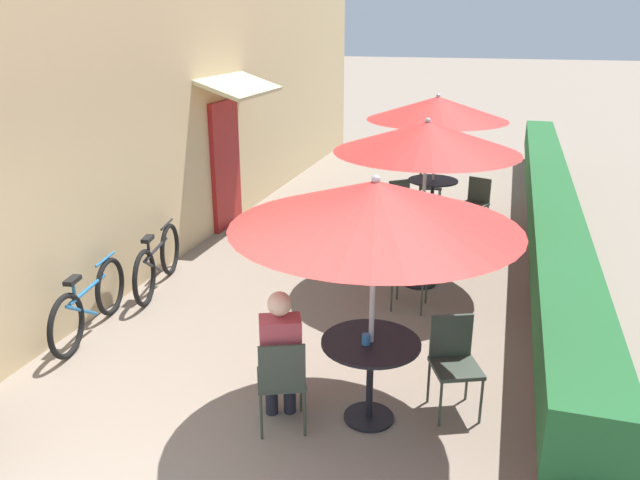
# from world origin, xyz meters

# --- Properties ---
(cafe_facade_wall) EXTENTS (0.98, 14.22, 4.20)m
(cafe_facade_wall) POSITION_xyz_m (-2.54, 6.97, 2.09)
(cafe_facade_wall) COLOR #D6B784
(cafe_facade_wall) RESTS_ON ground_plane
(planter_hedge) EXTENTS (0.60, 13.22, 1.01)m
(planter_hedge) POSITION_xyz_m (2.75, 7.01, 0.54)
(planter_hedge) COLOR gray
(planter_hedge) RESTS_ON ground_plane
(patio_table_near) EXTENTS (0.84, 0.84, 0.76)m
(patio_table_near) POSITION_xyz_m (1.11, 1.72, 0.57)
(patio_table_near) COLOR black
(patio_table_near) RESTS_ON ground_plane
(patio_umbrella_near) EXTENTS (2.31, 2.31, 2.19)m
(patio_umbrella_near) POSITION_xyz_m (1.11, 1.72, 1.96)
(patio_umbrella_near) COLOR #B7B7BC
(patio_umbrella_near) RESTS_ON ground_plane
(cafe_chair_near_left) EXTENTS (0.53, 0.53, 0.87)m
(cafe_chair_near_left) POSITION_xyz_m (0.44, 1.34, 0.52)
(cafe_chair_near_left) COLOR #384238
(cafe_chair_near_left) RESTS_ON ground_plane
(seated_patron_near_left) EXTENTS (0.45, 0.49, 1.25)m
(seated_patron_near_left) POSITION_xyz_m (0.39, 1.45, 0.69)
(seated_patron_near_left) COLOR #23232D
(seated_patron_near_left) RESTS_ON ground_plane
(cafe_chair_near_right) EXTENTS (0.53, 0.53, 0.87)m
(cafe_chair_near_right) POSITION_xyz_m (1.78, 2.09, 0.52)
(cafe_chair_near_right) COLOR #384238
(cafe_chair_near_right) RESTS_ON ground_plane
(coffee_cup_near) EXTENTS (0.07, 0.07, 0.09)m
(coffee_cup_near) POSITION_xyz_m (1.08, 1.66, 0.80)
(coffee_cup_near) COLOR teal
(coffee_cup_near) RESTS_ON patio_table_near
(patio_table_mid) EXTENTS (0.84, 0.84, 0.76)m
(patio_table_mid) POSITION_xyz_m (1.09, 4.83, 0.57)
(patio_table_mid) COLOR black
(patio_table_mid) RESTS_ON ground_plane
(patio_umbrella_mid) EXTENTS (2.31, 2.31, 2.19)m
(patio_umbrella_mid) POSITION_xyz_m (1.09, 4.83, 1.96)
(patio_umbrella_mid) COLOR #B7B7BC
(patio_umbrella_mid) RESTS_ON ground_plane
(cafe_chair_mid_left) EXTENTS (0.41, 0.41, 0.87)m
(cafe_chair_mid_left) POSITION_xyz_m (1.16, 4.07, 0.52)
(cafe_chair_mid_left) COLOR #384238
(cafe_chair_mid_left) RESTS_ON ground_plane
(cafe_chair_mid_right) EXTENTS (0.41, 0.41, 0.87)m
(cafe_chair_mid_right) POSITION_xyz_m (1.03, 5.59, 0.52)
(cafe_chair_mid_right) COLOR #384238
(cafe_chair_mid_right) RESTS_ON ground_plane
(coffee_cup_mid) EXTENTS (0.07, 0.07, 0.09)m
(coffee_cup_mid) POSITION_xyz_m (0.98, 4.96, 0.80)
(coffee_cup_mid) COLOR #232328
(coffee_cup_mid) RESTS_ON patio_table_mid
(patio_table_far) EXTENTS (0.84, 0.84, 0.76)m
(patio_table_far) POSITION_xyz_m (0.90, 7.56, 0.57)
(patio_table_far) COLOR black
(patio_table_far) RESTS_ON ground_plane
(patio_umbrella_far) EXTENTS (2.31, 2.31, 2.19)m
(patio_umbrella_far) POSITION_xyz_m (0.90, 7.56, 1.96)
(patio_umbrella_far) COLOR #B7B7BC
(patio_umbrella_far) RESTS_ON ground_plane
(cafe_chair_far_left) EXTENTS (0.56, 0.56, 0.87)m
(cafe_chair_far_left) POSITION_xyz_m (0.36, 7.01, 0.52)
(cafe_chair_far_left) COLOR #384238
(cafe_chair_far_left) RESTS_ON ground_plane
(cafe_chair_far_right) EXTENTS (0.51, 0.51, 0.87)m
(cafe_chair_far_right) POSITION_xyz_m (1.64, 7.37, 0.52)
(cafe_chair_far_right) COLOR #384238
(cafe_chair_far_right) RESTS_ON ground_plane
(cafe_chair_far_back) EXTENTS (0.46, 0.46, 0.87)m
(cafe_chair_far_back) POSITION_xyz_m (0.69, 8.30, 0.52)
(cafe_chair_far_back) COLOR #384238
(cafe_chair_far_back) RESTS_ON ground_plane
(bicycle_leaning) EXTENTS (0.34, 1.69, 0.78)m
(bicycle_leaning) POSITION_xyz_m (-2.20, 2.38, 0.36)
(bicycle_leaning) COLOR black
(bicycle_leaning) RESTS_ON ground_plane
(bicycle_second) EXTENTS (0.43, 1.69, 0.80)m
(bicycle_second) POSITION_xyz_m (-2.14, 3.71, 0.37)
(bicycle_second) COLOR black
(bicycle_second) RESTS_ON ground_plane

